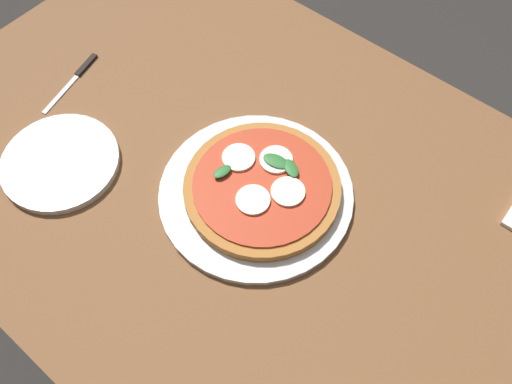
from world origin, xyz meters
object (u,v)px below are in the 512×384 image
object	(u,v)px
pizza	(264,185)
knife	(77,75)
dining_table	(239,211)
plate_white	(60,162)
serving_tray	(256,193)

from	to	relation	value
pizza	knife	distance (m)	0.44
dining_table	plate_white	bearing A→B (deg)	34.76
plate_white	knife	xyz separation A→B (m)	(0.14, -0.15, -0.00)
dining_table	pizza	size ratio (longest dim) A/B	4.72
dining_table	pizza	world-z (taller)	pizza
plate_white	dining_table	bearing A→B (deg)	-145.24
plate_white	knife	size ratio (longest dim) A/B	1.25
dining_table	serving_tray	distance (m)	0.13
serving_tray	plate_white	distance (m)	0.34
dining_table	knife	bearing A→B (deg)	3.22
serving_tray	pizza	bearing A→B (deg)	-118.85
pizza	knife	size ratio (longest dim) A/B	1.60
serving_tray	plate_white	xyz separation A→B (m)	(0.30, 0.17, 0.00)
plate_white	knife	bearing A→B (deg)	-48.16
plate_white	knife	distance (m)	0.21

